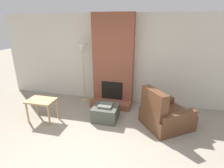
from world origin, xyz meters
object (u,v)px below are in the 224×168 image
at_px(armchair, 164,116).
at_px(floor_lamp_left, 82,51).
at_px(side_table, 41,103).
at_px(ottoman, 106,112).

bearing_deg(armchair, floor_lamp_left, 33.53).
xyz_separation_m(side_table, floor_lamp_left, (0.59, 1.33, 1.08)).
bearing_deg(armchair, side_table, 62.88).
distance_m(ottoman, armchair, 1.41).
relative_size(side_table, floor_lamp_left, 0.38).
bearing_deg(ottoman, floor_lamp_left, 135.53).
bearing_deg(ottoman, side_table, -164.93).
relative_size(armchair, side_table, 2.00).
distance_m(armchair, side_table, 2.98).
bearing_deg(floor_lamp_left, armchair, -21.16).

